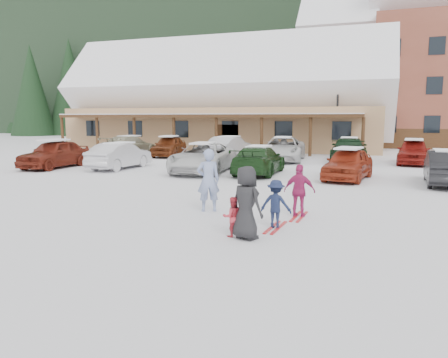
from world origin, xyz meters
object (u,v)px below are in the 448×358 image
(parked_car_5, at_px, (446,168))
(parked_car_12, at_px, (413,152))
(toddler_red, at_px, (232,217))
(parked_car_10, at_px, (283,149))
(lamp_post, at_px, (337,110))
(parked_car_3, at_px, (259,160))
(parked_car_11, at_px, (349,150))
(parked_car_4, at_px, (348,164))
(parked_car_8, at_px, (169,146))
(parked_car_9, at_px, (229,147))
(adult_skier, at_px, (208,180))
(child_navy, at_px, (276,204))
(parked_car_2, at_px, (203,158))
(day_lodge, at_px, (224,105))
(child_magenta, at_px, (300,191))
(parked_car_0, at_px, (54,154))
(parked_car_1, at_px, (120,156))
(parked_car_7, at_px, (130,146))
(bystander_dark, at_px, (246,203))

(parked_car_5, relative_size, parked_car_12, 0.99)
(toddler_red, xyz_separation_m, parked_car_10, (-2.52, 18.26, 0.30))
(lamp_post, distance_m, parked_car_3, 14.81)
(parked_car_10, height_order, parked_car_11, parked_car_10)
(toddler_red, xyz_separation_m, parked_car_4, (1.97, 10.82, 0.24))
(parked_car_8, bearing_deg, parked_car_9, -7.38)
(parked_car_10, xyz_separation_m, parked_car_11, (4.06, 0.69, -0.00))
(adult_skier, xyz_separation_m, parked_car_9, (-4.85, 16.50, -0.18))
(toddler_red, distance_m, parked_car_4, 11.00)
(child_navy, bearing_deg, parked_car_4, -94.00)
(toddler_red, relative_size, parked_car_9, 0.21)
(parked_car_2, xyz_separation_m, parked_car_10, (2.64, 7.17, 0.02))
(parked_car_4, xyz_separation_m, parked_car_11, (-0.43, 8.13, 0.06))
(day_lodge, height_order, parked_car_4, day_lodge)
(child_magenta, bearing_deg, toddler_red, 67.92)
(parked_car_9, bearing_deg, parked_car_4, 142.55)
(parked_car_0, bearing_deg, child_navy, -32.89)
(child_magenta, height_order, parked_car_1, child_magenta)
(lamp_post, height_order, toddler_red, lamp_post)
(parked_car_5, xyz_separation_m, parked_car_10, (-8.44, 7.79, 0.05))
(parked_car_4, bearing_deg, parked_car_2, -172.87)
(adult_skier, distance_m, child_navy, 2.70)
(adult_skier, relative_size, parked_car_7, 0.37)
(day_lodge, relative_size, toddler_red, 30.68)
(parked_car_0, bearing_deg, parked_car_2, 4.82)
(child_navy, xyz_separation_m, parked_car_1, (-10.84, 9.91, 0.09))
(child_magenta, distance_m, parked_car_5, 9.24)
(parked_car_11, bearing_deg, parked_car_9, -2.12)
(parked_car_11, bearing_deg, toddler_red, 83.20)
(parked_car_4, distance_m, parked_car_12, 8.67)
(toddler_red, bearing_deg, parked_car_0, -68.61)
(parked_car_7, relative_size, parked_car_12, 1.13)
(child_navy, relative_size, parked_car_7, 0.25)
(day_lodge, xyz_separation_m, parked_car_5, (16.26, -18.90, -3.23))
(parked_car_5, bearing_deg, bystander_dark, 64.78)
(parked_car_8, bearing_deg, adult_skier, -69.05)
(bystander_dark, height_order, parked_car_9, bystander_dark)
(parked_car_8, distance_m, parked_car_11, 12.47)
(adult_skier, height_order, bystander_dark, adult_skier)
(adult_skier, distance_m, parked_car_2, 9.37)
(parked_car_8, height_order, parked_car_9, parked_car_9)
(toddler_red, xyz_separation_m, parked_car_11, (1.54, 18.95, 0.29))
(parked_car_5, relative_size, parked_car_9, 0.96)
(lamp_post, distance_m, adult_skier, 23.37)
(lamp_post, bearing_deg, bystander_dark, -89.63)
(parked_car_3, bearing_deg, parked_car_2, 2.69)
(day_lodge, bearing_deg, parked_car_5, -49.30)
(child_magenta, bearing_deg, parked_car_11, -89.24)
(adult_skier, xyz_separation_m, parked_car_8, (-9.38, 16.38, -0.20))
(child_magenta, bearing_deg, child_navy, 77.92)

